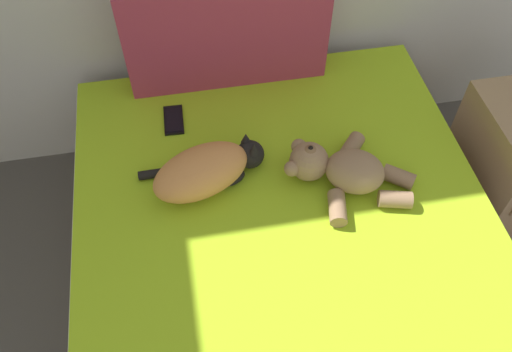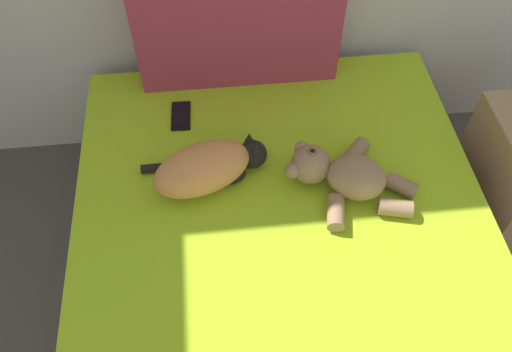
% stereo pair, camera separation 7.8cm
% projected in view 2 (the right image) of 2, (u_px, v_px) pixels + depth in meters
% --- Properties ---
extents(bed, '(1.44, 1.92, 0.51)m').
position_uv_depth(bed, '(286.00, 293.00, 1.85)').
color(bed, '#9E7A56').
rests_on(bed, ground_plane).
extents(patterned_cushion, '(0.77, 0.14, 0.44)m').
position_uv_depth(patterned_cushion, '(238.00, 30.00, 2.00)').
color(patterned_cushion, '#A5334C').
rests_on(patterned_cushion, bed).
extents(cat, '(0.44, 0.30, 0.15)m').
position_uv_depth(cat, '(207.00, 167.00, 1.78)').
color(cat, '#D18447').
rests_on(cat, bed).
extents(teddy_bear, '(0.45, 0.37, 0.15)m').
position_uv_depth(teddy_bear, '(343.00, 175.00, 1.77)').
color(teddy_bear, '#937051').
rests_on(teddy_bear, bed).
extents(cell_phone, '(0.08, 0.15, 0.01)m').
position_uv_depth(cell_phone, '(181.00, 116.00, 2.02)').
color(cell_phone, black).
rests_on(cell_phone, bed).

